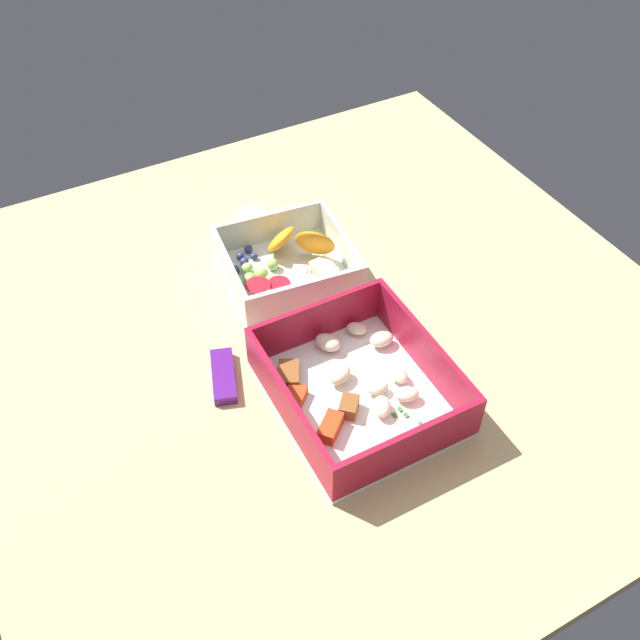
# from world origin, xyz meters

# --- Properties ---
(table_surface) EXTENTS (0.80, 0.80, 0.02)m
(table_surface) POSITION_xyz_m (0.00, 0.00, 0.01)
(table_surface) COLOR tan
(table_surface) RESTS_ON ground
(pasta_container) EXTENTS (0.20, 0.17, 0.06)m
(pasta_container) POSITION_xyz_m (-0.12, 0.02, 0.04)
(pasta_container) COLOR white
(pasta_container) RESTS_ON table_surface
(fruit_bowl) EXTENTS (0.16, 0.17, 0.06)m
(fruit_bowl) POSITION_xyz_m (0.09, -0.00, 0.04)
(fruit_bowl) COLOR silver
(fruit_bowl) RESTS_ON table_surface
(candy_bar) EXTENTS (0.07, 0.05, 0.01)m
(candy_bar) POSITION_xyz_m (-0.03, 0.13, 0.03)
(candy_bar) COLOR #51197A
(candy_bar) RESTS_ON table_surface
(paper_cup_liner) EXTENTS (0.04, 0.04, 0.02)m
(paper_cup_liner) POSITION_xyz_m (0.20, -0.01, 0.03)
(paper_cup_liner) COLOR white
(paper_cup_liner) RESTS_ON table_surface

